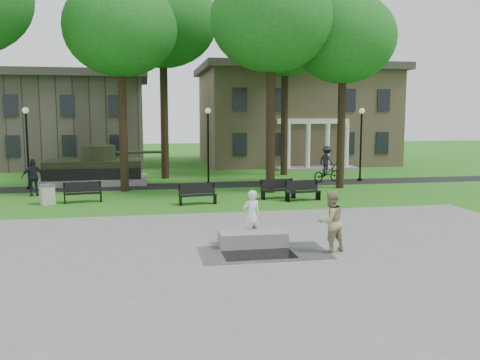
{
  "coord_description": "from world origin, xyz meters",
  "views": [
    {
      "loc": [
        -3.29,
        -18.73,
        4.25
      ],
      "look_at": [
        0.82,
        3.34,
        1.4
      ],
      "focal_mm": 38.0,
      "sensor_mm": 36.0,
      "label": 1
    }
  ],
  "objects_px": {
    "concrete_block": "(253,238)",
    "friend_watching": "(331,221)",
    "trash_bin": "(47,194)",
    "skateboarder": "(251,216)",
    "cyclist": "(327,167)",
    "park_bench_0": "(83,192)"
  },
  "relations": [
    {
      "from": "skateboarder",
      "to": "trash_bin",
      "type": "relative_size",
      "value": 1.82
    },
    {
      "from": "concrete_block",
      "to": "skateboarder",
      "type": "height_order",
      "value": "skateboarder"
    },
    {
      "from": "skateboarder",
      "to": "friend_watching",
      "type": "distance_m",
      "value": 2.78
    },
    {
      "from": "concrete_block",
      "to": "cyclist",
      "type": "relative_size",
      "value": 0.94
    },
    {
      "from": "skateboarder",
      "to": "park_bench_0",
      "type": "bearing_deg",
      "value": -69.91
    },
    {
      "from": "cyclist",
      "to": "trash_bin",
      "type": "distance_m",
      "value": 17.04
    },
    {
      "from": "friend_watching",
      "to": "trash_bin",
      "type": "xyz_separation_m",
      "value": [
        -10.34,
        10.75,
        -0.5
      ]
    },
    {
      "from": "concrete_block",
      "to": "trash_bin",
      "type": "distance_m",
      "value": 12.51
    },
    {
      "from": "skateboarder",
      "to": "friend_watching",
      "type": "relative_size",
      "value": 0.91
    },
    {
      "from": "skateboarder",
      "to": "friend_watching",
      "type": "xyz_separation_m",
      "value": [
        2.15,
        -1.75,
        0.09
      ]
    },
    {
      "from": "cyclist",
      "to": "park_bench_0",
      "type": "relative_size",
      "value": 1.26
    },
    {
      "from": "skateboarder",
      "to": "trash_bin",
      "type": "xyz_separation_m",
      "value": [
        -8.19,
        8.99,
        -0.41
      ]
    },
    {
      "from": "concrete_block",
      "to": "cyclist",
      "type": "distance_m",
      "value": 16.97
    },
    {
      "from": "concrete_block",
      "to": "cyclist",
      "type": "xyz_separation_m",
      "value": [
        8.03,
        14.93,
        0.71
      ]
    },
    {
      "from": "park_bench_0",
      "to": "friend_watching",
      "type": "bearing_deg",
      "value": -60.9
    },
    {
      "from": "concrete_block",
      "to": "friend_watching",
      "type": "distance_m",
      "value": 2.64
    },
    {
      "from": "concrete_block",
      "to": "park_bench_0",
      "type": "distance_m",
      "value": 11.75
    },
    {
      "from": "concrete_block",
      "to": "trash_bin",
      "type": "height_order",
      "value": "trash_bin"
    },
    {
      "from": "skateboarder",
      "to": "cyclist",
      "type": "xyz_separation_m",
      "value": [
        7.96,
        14.41,
        0.06
      ]
    },
    {
      "from": "concrete_block",
      "to": "skateboarder",
      "type": "bearing_deg",
      "value": 82.59
    },
    {
      "from": "friend_watching",
      "to": "cyclist",
      "type": "distance_m",
      "value": 17.18
    },
    {
      "from": "park_bench_0",
      "to": "trash_bin",
      "type": "relative_size",
      "value": 1.93
    }
  ]
}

